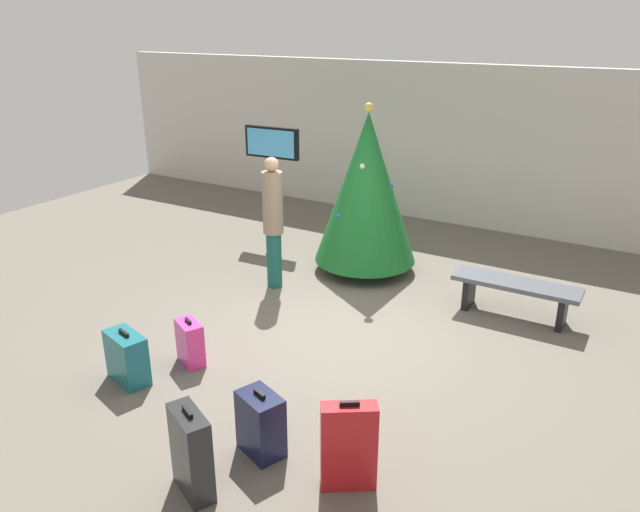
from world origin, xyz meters
The scene contains 11 objects.
ground_plane centered at (0.00, 0.00, 0.00)m, with size 16.00×16.00×0.00m, color #665E54.
back_wall centered at (0.00, 4.87, 1.43)m, with size 16.00×0.20×2.86m, color beige.
holiday_tree centered at (-0.61, 1.91, 1.28)m, with size 1.51×1.51×2.50m.
flight_info_kiosk centered at (-2.63, 2.44, 1.37)m, with size 0.99×0.14×1.92m.
waiting_bench centered at (1.73, 1.49, 0.36)m, with size 1.57×0.44×0.48m.
traveller_0 centered at (-1.44, 0.72, 1.01)m, with size 0.39×0.39×1.87m.
suitcase_0 centered at (1.35, -2.28, 0.39)m, with size 0.47×0.38×0.81m.
suitcase_1 centered at (0.49, -2.30, 0.29)m, with size 0.48×0.40×0.62m.
suitcase_2 centered at (-1.39, -2.08, 0.27)m, with size 0.56×0.39×0.58m.
suitcase_3 centered at (0.30, -2.97, 0.37)m, with size 0.49×0.38×0.78m.
suitcase_4 centered at (-1.05, -1.48, 0.25)m, with size 0.42×0.35×0.54m.
Camera 1 is at (3.17, -5.84, 3.58)m, focal length 34.27 mm.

